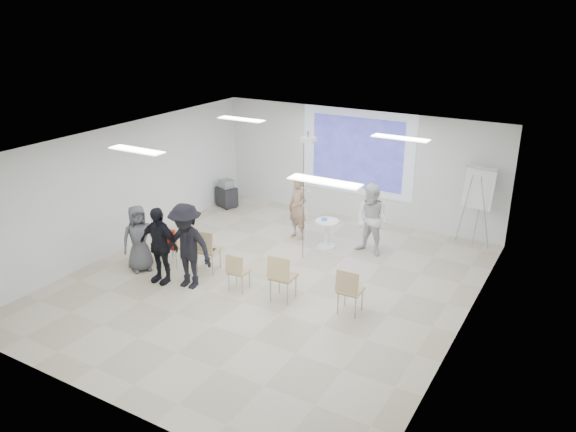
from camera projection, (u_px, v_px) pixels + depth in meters
The scene contains 30 objects.
floor at pixel (269, 284), 12.02m from camera, with size 8.00×9.00×0.10m, color beige.
ceiling at pixel (267, 142), 10.92m from camera, with size 8.00×9.00×0.10m, color white.
wall_back at pixel (358, 165), 15.15m from camera, with size 8.00×0.10×3.00m, color silver.
wall_left at pixel (124, 186), 13.37m from camera, with size 0.10×9.00×3.00m, color silver.
wall_right at pixel (469, 259), 9.57m from camera, with size 0.10×9.00×3.00m, color silver.
projection_halo at pixel (357, 153), 14.97m from camera, with size 3.20×0.01×2.30m, color silver.
projection_image at pixel (357, 153), 14.96m from camera, with size 2.60×0.01×1.90m, color #3031A4.
pedestal_table at pixel (327, 232), 13.58m from camera, with size 0.76×0.76×0.71m.
player_left at pixel (298, 204), 13.94m from camera, with size 0.67×0.45×1.84m, color tan.
player_right at pixel (372, 216), 13.03m from camera, with size 0.92×0.73×1.90m, color white.
controller_left at pixel (309, 191), 13.96m from camera, with size 0.04×0.11×0.04m, color white.
controller_right at pixel (370, 198), 13.20m from camera, with size 0.04×0.12×0.04m, color white.
chair_far_left at pixel (165, 238), 12.79m from camera, with size 0.60×0.62×0.97m.
chair_left_mid at pixel (171, 243), 12.55m from camera, with size 0.49×0.52×0.95m.
chair_left_inner at pixel (206, 247), 12.26m from camera, with size 0.54×0.57×0.99m.
chair_center at pixel (237, 269), 11.47m from camera, with size 0.42×0.45×0.83m.
chair_right_inner at pixel (281, 274), 11.04m from camera, with size 0.50×0.53×1.00m.
chair_right_far at pixel (349, 288), 10.58m from camera, with size 0.46×0.49×0.94m.
red_jacket at pixel (166, 239), 12.38m from camera, with size 0.47×0.11×0.45m, color #AB2415.
laptop at pixel (209, 248), 12.37m from camera, with size 0.36×0.27×0.03m, color black.
audience_left at pixel (159, 240), 11.71m from camera, with size 1.12×0.67×1.92m, color black.
audience_mid at pixel (186, 241), 11.47m from camera, with size 1.35×0.74×2.08m, color black.
audience_outer at pixel (139, 235), 12.27m from camera, with size 0.83×0.55×1.70m, color #535458.
flipchart_easel at pixel (479, 189), 13.32m from camera, with size 0.85×0.65×1.98m.
av_cart at pixel (227, 194), 16.32m from camera, with size 0.66×0.60×0.82m.
ceiling_projector at pixel (308, 145), 12.21m from camera, with size 0.30×0.25×3.00m.
fluor_panel_nw at pixel (241, 119), 13.50m from camera, with size 1.20×0.30×0.02m, color white.
fluor_panel_ne at pixel (400, 138), 11.63m from camera, with size 1.20×0.30×0.02m, color white.
fluor_panel_sw at pixel (137, 150), 10.67m from camera, with size 1.20×0.30×0.02m, color white.
fluor_panel_se at pixel (325, 181), 8.80m from camera, with size 1.20×0.30×0.02m, color white.
Camera 1 is at (5.73, -9.07, 5.59)m, focal length 35.00 mm.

